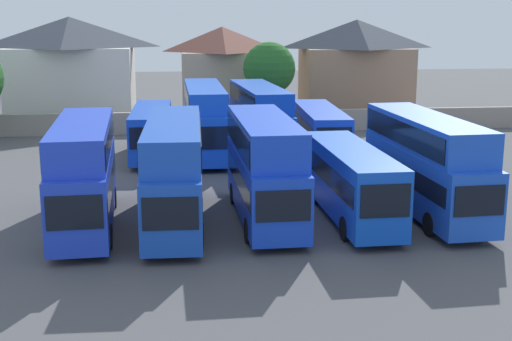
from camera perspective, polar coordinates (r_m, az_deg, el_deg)
The scene contains 15 objects.
ground at distance 51.66m, azimuth -1.83°, elevation 1.70°, with size 140.00×140.00×0.00m, color #4C4C4F.
depot_boundary_wall at distance 59.01m, azimuth -2.43°, elevation 3.97°, with size 56.00×0.50×1.80m, color gray.
bus_1 at distance 33.46m, azimuth -13.78°, elevation 0.12°, with size 3.08×10.85×4.96m.
bus_2 at distance 33.32m, azimuth -6.65°, elevation 0.30°, with size 2.81×11.75×4.90m.
bus_3 at distance 33.63m, azimuth 0.69°, elevation 0.57°, with size 2.84×10.54×4.98m.
bus_4 at distance 34.25m, azimuth 7.72°, elevation -0.71°, with size 2.72×10.47×3.50m.
bus_5 at distance 35.81m, azimuth 13.57°, elevation 0.88°, with size 3.15×11.47×4.88m.
bus_6 at distance 49.14m, azimuth -8.45°, elevation 3.28°, with size 2.73×10.13×3.39m.
bus_7 at distance 49.01m, azimuth -4.15°, elevation 4.35°, with size 2.71×11.55×4.91m.
bus_8 at distance 49.04m, azimuth 0.31°, elevation 4.36°, with size 3.41×11.30×4.87m.
bus_9 at distance 49.65m, azimuth 5.21°, elevation 3.41°, with size 2.91×10.84×3.29m.
house_terrace_left at distance 66.64m, azimuth -14.72°, elevation 7.97°, with size 11.52×7.93×9.46m.
house_terrace_centre at distance 67.89m, azimuth -2.74°, elevation 8.04°, with size 8.06×7.39×8.52m.
house_terrace_right at distance 68.91m, azimuth 8.07°, elevation 8.28°, with size 10.59×6.66×9.16m.
tree_behind_wall at distance 61.39m, azimuth 1.08°, elevation 8.25°, with size 4.53×4.53×7.38m.
Camera 1 is at (-3.94, -32.56, 9.89)m, focal length 49.42 mm.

